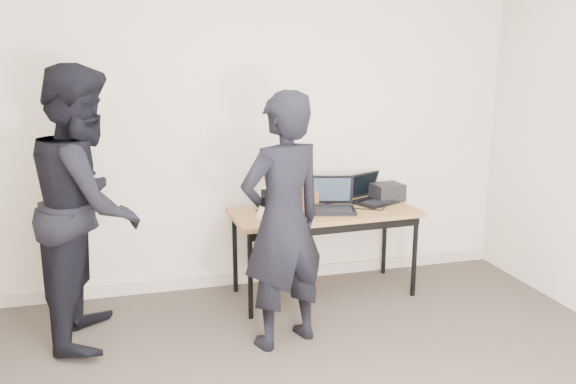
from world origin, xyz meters
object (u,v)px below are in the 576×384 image
object	(u,v)px
leather_satchel	(296,190)
desk	(325,218)
laptop_right	(371,196)
person_typist	(283,222)
equipment_box	(387,192)
laptop_beige	(275,210)
person_observer	(88,205)
laptop_center	(333,203)

from	to	relation	value
leather_satchel	desk	bearing A→B (deg)	-44.20
laptop_right	person_typist	bearing A→B (deg)	-164.10
leather_satchel	person_typist	xyz separation A→B (m)	(-0.35, -0.93, 0.02)
leather_satchel	equipment_box	xyz separation A→B (m)	(0.81, -0.04, -0.05)
equipment_box	laptop_beige	bearing A→B (deg)	-168.28
laptop_beige	equipment_box	world-z (taller)	laptop_beige
equipment_box	person_observer	xyz separation A→B (m)	(-2.41, -0.42, 0.15)
desk	laptop_center	size ratio (longest dim) A/B	3.63
leather_satchel	person_observer	distance (m)	1.67
laptop_beige	person_observer	xyz separation A→B (m)	(-1.36, -0.20, 0.18)
laptop_right	equipment_box	xyz separation A→B (m)	(0.16, 0.03, 0.02)
laptop_center	laptop_right	world-z (taller)	laptop_center
laptop_right	person_typist	size ratio (longest dim) A/B	0.26
laptop_beige	person_observer	distance (m)	1.38
equipment_box	desk	bearing A→B (deg)	-163.04
equipment_box	laptop_right	bearing A→B (deg)	-169.51
person_typist	laptop_right	bearing A→B (deg)	-159.32
desk	laptop_right	xyz separation A→B (m)	(0.47, 0.16, 0.12)
laptop_center	person_observer	size ratio (longest dim) A/B	0.22
desk	laptop_beige	size ratio (longest dim) A/B	4.82
laptop_beige	laptop_center	bearing A→B (deg)	20.03
equipment_box	person_typist	distance (m)	1.46
leather_satchel	person_typist	distance (m)	0.99
laptop_beige	leather_satchel	xyz separation A→B (m)	(0.25, 0.25, 0.09)
laptop_beige	leather_satchel	bearing A→B (deg)	62.31
person_typist	person_observer	bearing A→B (deg)	-40.73
laptop_center	person_observer	xyz separation A→B (m)	(-1.85, -0.23, 0.16)
person_observer	person_typist	bearing A→B (deg)	-104.89
laptop_right	person_typist	world-z (taller)	person_typist
laptop_center	person_typist	xyz separation A→B (m)	(-0.60, -0.70, 0.08)
leather_satchel	person_observer	world-z (taller)	person_observer
laptop_right	equipment_box	size ratio (longest dim) A/B	1.77
leather_satchel	laptop_beige	bearing A→B (deg)	-126.69
laptop_center	laptop_beige	bearing A→B (deg)	-161.75
laptop_beige	person_observer	world-z (taller)	person_observer
laptop_center	person_typist	size ratio (longest dim) A/B	0.24
desk	person_observer	bearing A→B (deg)	-175.34
person_typist	laptop_beige	bearing A→B (deg)	-118.91
leather_satchel	person_observer	bearing A→B (deg)	-156.73
laptop_center	person_typist	world-z (taller)	person_typist
laptop_center	leather_satchel	xyz separation A→B (m)	(-0.25, 0.22, 0.07)
equipment_box	person_observer	world-z (taller)	person_observer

